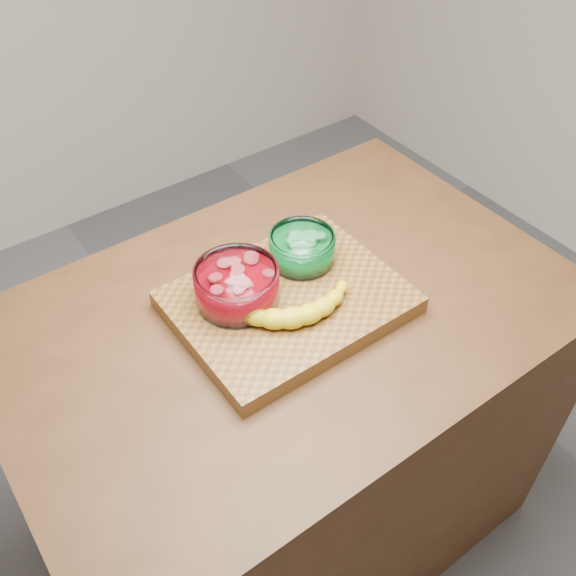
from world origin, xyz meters
TOP-DOWN VIEW (x-y plane):
  - ground at (0.00, 0.00)m, footprint 3.50×3.50m
  - counter at (0.00, 0.00)m, footprint 1.20×0.80m
  - cutting_board at (0.00, 0.00)m, footprint 0.45×0.35m
  - bowl_red at (-0.09, 0.05)m, footprint 0.17×0.17m
  - bowl_green at (0.09, 0.07)m, footprint 0.14×0.14m
  - banana at (-0.02, -0.02)m, footprint 0.27×0.18m

SIDE VIEW (x-z plane):
  - ground at x=0.00m, z-range 0.00..0.00m
  - counter at x=0.00m, z-range 0.00..0.90m
  - cutting_board at x=0.00m, z-range 0.90..0.94m
  - banana at x=-0.02m, z-range 0.94..0.98m
  - bowl_green at x=0.09m, z-range 0.94..1.01m
  - bowl_red at x=-0.09m, z-range 0.94..1.02m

